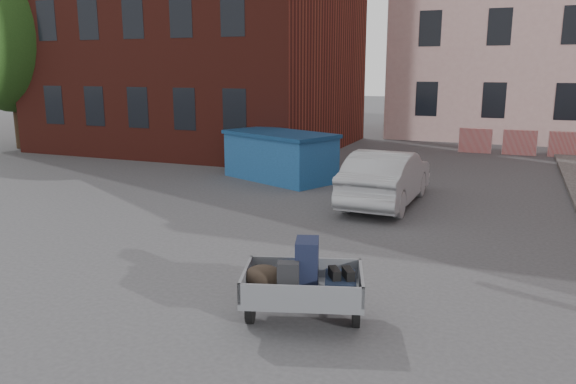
% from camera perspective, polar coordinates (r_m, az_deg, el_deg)
% --- Properties ---
extents(ground, '(120.00, 120.00, 0.00)m').
position_cam_1_polar(ground, '(10.65, -1.05, -6.33)').
color(ground, '#38383A').
rests_on(ground, ground).
extents(far_building, '(6.00, 6.00, 8.00)m').
position_cam_1_polar(far_building, '(39.40, -15.88, 12.87)').
color(far_building, maroon).
rests_on(far_building, ground).
extents(tree, '(5.28, 5.28, 8.30)m').
position_cam_1_polar(tree, '(27.11, -26.44, 14.92)').
color(tree, '#3D2B1C').
rests_on(tree, ground).
extents(barriers, '(4.70, 0.18, 1.00)m').
position_cam_1_polar(barriers, '(24.45, 22.47, 4.66)').
color(barriers, red).
rests_on(barriers, ground).
extents(trailer, '(1.85, 1.97, 1.20)m').
position_cam_1_polar(trailer, '(7.66, 1.45, -9.20)').
color(trailer, black).
rests_on(trailer, ground).
extents(dumpster, '(3.99, 3.12, 1.49)m').
position_cam_1_polar(dumpster, '(17.57, -0.82, 3.71)').
color(dumpster, '#205998').
rests_on(dumpster, ground).
extents(silver_car, '(1.61, 4.28, 1.40)m').
position_cam_1_polar(silver_car, '(14.60, 9.97, 1.50)').
color(silver_car, '#A7AAAE').
rests_on(silver_car, ground).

